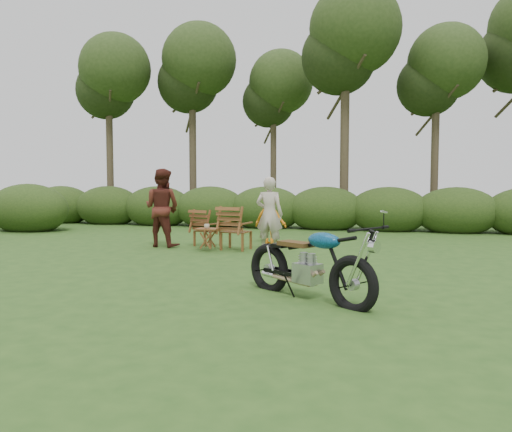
% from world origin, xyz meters
% --- Properties ---
extents(ground, '(80.00, 80.00, 0.00)m').
position_xyz_m(ground, '(0.00, 0.00, 0.00)').
color(ground, '#264A18').
rests_on(ground, ground).
extents(tree_line, '(22.52, 11.62, 8.14)m').
position_xyz_m(tree_line, '(0.50, 9.74, 3.81)').
color(tree_line, '#3D2E21').
rests_on(tree_line, ground).
extents(motorcycle, '(2.19, 1.82, 1.20)m').
position_xyz_m(motorcycle, '(1.00, -0.76, 0.00)').
color(motorcycle, '#0D6FB1').
rests_on(motorcycle, ground).
extents(lawn_chair_right, '(0.77, 0.77, 0.99)m').
position_xyz_m(lawn_chair_right, '(-1.34, 3.50, 0.00)').
color(lawn_chair_right, brown).
rests_on(lawn_chair_right, ground).
extents(lawn_chair_left, '(0.75, 0.75, 0.88)m').
position_xyz_m(lawn_chair_left, '(-2.21, 3.97, 0.00)').
color(lawn_chair_left, brown).
rests_on(lawn_chair_left, ground).
extents(side_table, '(0.50, 0.43, 0.51)m').
position_xyz_m(side_table, '(-1.89, 3.14, 0.26)').
color(side_table, brown).
rests_on(side_table, ground).
extents(cup, '(0.13, 0.13, 0.10)m').
position_xyz_m(cup, '(-1.90, 3.11, 0.56)').
color(cup, '#BFBA9E').
rests_on(cup, side_table).
extents(adult_a, '(0.63, 0.43, 1.66)m').
position_xyz_m(adult_a, '(-0.52, 3.35, 0.00)').
color(adult_a, '#C1AE9E').
rests_on(adult_a, ground).
extents(adult_b, '(0.99, 0.82, 1.86)m').
position_xyz_m(adult_b, '(-3.20, 3.57, 0.00)').
color(adult_b, '#4E1E16').
rests_on(adult_b, ground).
extents(child, '(0.91, 0.63, 1.29)m').
position_xyz_m(child, '(-0.84, 4.78, 0.00)').
color(child, orange).
rests_on(child, ground).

